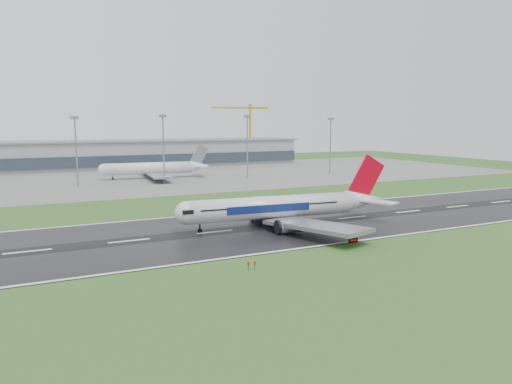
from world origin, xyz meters
TOP-DOWN VIEW (x-y plane):
  - ground at (0.00, 0.00)m, footprint 520.00×520.00m
  - runway at (0.00, 0.00)m, footprint 400.00×45.00m
  - apron at (0.00, 125.00)m, footprint 400.00×130.00m
  - terminal at (0.00, 185.00)m, footprint 240.00×36.00m
  - main_airliner at (18.65, -1.21)m, footprint 60.43×58.01m
  - parked_airliner at (14.97, 117.56)m, footprint 56.39×53.13m
  - tower_crane at (104.11, 200.00)m, footprint 38.23×13.56m
  - runway_sign at (22.97, -22.60)m, footprint 2.31×0.49m
  - floodmast_2 at (-20.22, 100.00)m, footprint 0.64×0.64m
  - floodmast_3 at (15.27, 100.00)m, footprint 0.64×0.64m
  - floodmast_4 at (55.23, 100.00)m, footprint 0.64×0.64m
  - floodmast_5 at (102.02, 100.00)m, footprint 0.64×0.64m

SIDE VIEW (x-z plane):
  - ground at x=0.00m, z-range 0.00..0.00m
  - apron at x=0.00m, z-range 0.00..0.08m
  - runway at x=0.00m, z-range 0.00..0.10m
  - runway_sign at x=22.97m, z-range 0.00..1.04m
  - terminal at x=0.00m, z-range 0.00..15.00m
  - parked_airliner at x=14.97m, z-range 0.08..15.38m
  - main_airliner at x=18.65m, z-range 0.10..16.62m
  - floodmast_2 at x=-20.22m, z-range 0.00..27.12m
  - floodmast_5 at x=102.02m, z-range 0.00..27.16m
  - floodmast_3 at x=15.27m, z-range 0.00..28.08m
  - floodmast_4 at x=55.23m, z-range 0.00..28.15m
  - tower_crane at x=104.11m, z-range 0.00..39.25m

